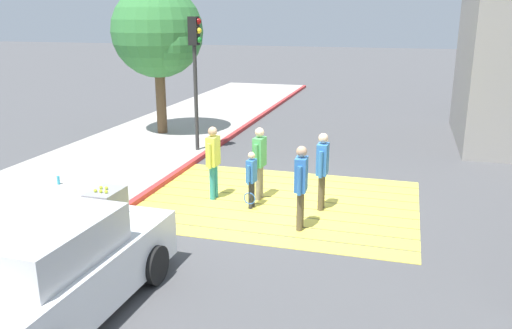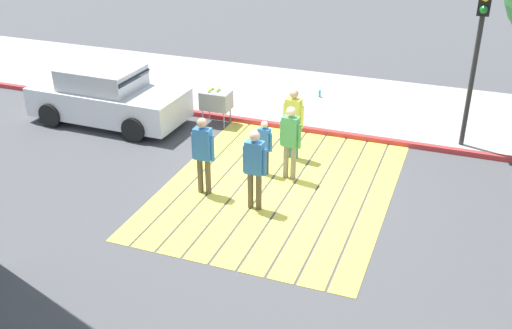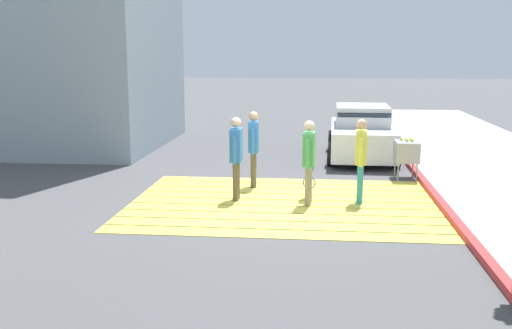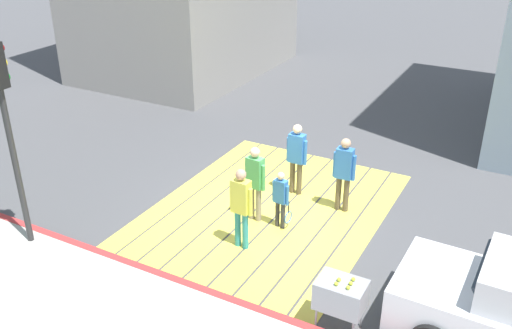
{
  "view_description": "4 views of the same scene",
  "coord_description": "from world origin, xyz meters",
  "px_view_note": "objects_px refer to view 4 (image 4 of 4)",
  "views": [
    {
      "loc": [
        2.7,
        -11.4,
        4.33
      ],
      "look_at": [
        -0.45,
        -0.46,
        1.03
      ],
      "focal_mm": 36.66,
      "sensor_mm": 36.0,
      "label": 1
    },
    {
      "loc": [
        11.3,
        3.69,
        6.59
      ],
      "look_at": [
        0.76,
        -0.26,
        0.9
      ],
      "focal_mm": 42.38,
      "sensor_mm": 36.0,
      "label": 2
    },
    {
      "loc": [
        -0.68,
        12.31,
        3.16
      ],
      "look_at": [
        0.6,
        -0.22,
        0.78
      ],
      "focal_mm": 42.36,
      "sensor_mm": 36.0,
      "label": 3
    },
    {
      "loc": [
        -10.01,
        -5.08,
        6.64
      ],
      "look_at": [
        0.66,
        0.7,
        0.72
      ],
      "focal_mm": 39.62,
      "sensor_mm": 36.0,
      "label": 4
    }
  ],
  "objects_px": {
    "pedestrian_adult_trailing": "(297,154)",
    "pedestrian_adult_side": "(344,170)",
    "tennis_ball_cart": "(341,295)",
    "traffic_light_corner": "(5,107)",
    "pedestrian_teen_behind": "(255,179)",
    "pedestrian_child_with_racket": "(281,197)",
    "pedestrian_adult_lead": "(241,203)"
  },
  "relations": [
    {
      "from": "pedestrian_adult_trailing",
      "to": "tennis_ball_cart",
      "type": "bearing_deg",
      "value": -146.35
    },
    {
      "from": "pedestrian_adult_trailing",
      "to": "pedestrian_child_with_racket",
      "type": "height_order",
      "value": "pedestrian_adult_trailing"
    },
    {
      "from": "traffic_light_corner",
      "to": "pedestrian_teen_behind",
      "type": "relative_size",
      "value": 2.4
    },
    {
      "from": "traffic_light_corner",
      "to": "pedestrian_adult_trailing",
      "type": "height_order",
      "value": "traffic_light_corner"
    },
    {
      "from": "tennis_ball_cart",
      "to": "pedestrian_child_with_racket",
      "type": "relative_size",
      "value": 0.76
    },
    {
      "from": "pedestrian_adult_lead",
      "to": "pedestrian_adult_side",
      "type": "xyz_separation_m",
      "value": [
        2.38,
        -1.27,
        0.0
      ]
    },
    {
      "from": "tennis_ball_cart",
      "to": "pedestrian_adult_trailing",
      "type": "xyz_separation_m",
      "value": [
        3.92,
        2.61,
        0.35
      ]
    },
    {
      "from": "pedestrian_adult_side",
      "to": "pedestrian_child_with_racket",
      "type": "distance_m",
      "value": 1.63
    },
    {
      "from": "pedestrian_adult_side",
      "to": "pedestrian_teen_behind",
      "type": "xyz_separation_m",
      "value": [
        -1.31,
        1.54,
        -0.01
      ]
    },
    {
      "from": "tennis_ball_cart",
      "to": "pedestrian_adult_trailing",
      "type": "distance_m",
      "value": 4.73
    },
    {
      "from": "pedestrian_adult_lead",
      "to": "pedestrian_child_with_racket",
      "type": "distance_m",
      "value": 1.15
    },
    {
      "from": "pedestrian_adult_side",
      "to": "pedestrian_child_with_racket",
      "type": "xyz_separation_m",
      "value": [
        -1.32,
        0.91,
        -0.29
      ]
    },
    {
      "from": "pedestrian_adult_trailing",
      "to": "pedestrian_teen_behind",
      "type": "distance_m",
      "value": 1.57
    },
    {
      "from": "tennis_ball_cart",
      "to": "pedestrian_teen_behind",
      "type": "height_order",
      "value": "pedestrian_teen_behind"
    },
    {
      "from": "traffic_light_corner",
      "to": "pedestrian_adult_lead",
      "type": "xyz_separation_m",
      "value": [
        1.99,
        -3.87,
        -2.0
      ]
    },
    {
      "from": "pedestrian_teen_behind",
      "to": "pedestrian_adult_trailing",
      "type": "bearing_deg",
      "value": -10.06
    },
    {
      "from": "pedestrian_adult_lead",
      "to": "pedestrian_adult_side",
      "type": "height_order",
      "value": "pedestrian_adult_side"
    },
    {
      "from": "pedestrian_adult_trailing",
      "to": "pedestrian_adult_side",
      "type": "bearing_deg",
      "value": -100.49
    },
    {
      "from": "pedestrian_adult_side",
      "to": "pedestrian_adult_lead",
      "type": "bearing_deg",
      "value": 151.82
    },
    {
      "from": "pedestrian_adult_lead",
      "to": "pedestrian_adult_trailing",
      "type": "distance_m",
      "value": 2.61
    },
    {
      "from": "traffic_light_corner",
      "to": "pedestrian_adult_side",
      "type": "bearing_deg",
      "value": -49.69
    },
    {
      "from": "pedestrian_adult_side",
      "to": "pedestrian_adult_trailing",
      "type": "bearing_deg",
      "value": 79.51
    },
    {
      "from": "traffic_light_corner",
      "to": "pedestrian_adult_lead",
      "type": "distance_m",
      "value": 4.79
    },
    {
      "from": "tennis_ball_cart",
      "to": "pedestrian_adult_trailing",
      "type": "bearing_deg",
      "value": 33.65
    },
    {
      "from": "traffic_light_corner",
      "to": "pedestrian_adult_lead",
      "type": "bearing_deg",
      "value": -62.82
    },
    {
      "from": "traffic_light_corner",
      "to": "pedestrian_teen_behind",
      "type": "xyz_separation_m",
      "value": [
        3.06,
        -3.61,
        -2.01
      ]
    },
    {
      "from": "pedestrian_adult_trailing",
      "to": "pedestrian_teen_behind",
      "type": "bearing_deg",
      "value": 169.94
    },
    {
      "from": "traffic_light_corner",
      "to": "pedestrian_child_with_racket",
      "type": "height_order",
      "value": "traffic_light_corner"
    },
    {
      "from": "tennis_ball_cart",
      "to": "pedestrian_adult_side",
      "type": "bearing_deg",
      "value": 20.02
    },
    {
      "from": "pedestrian_adult_lead",
      "to": "pedestrian_adult_trailing",
      "type": "height_order",
      "value": "pedestrian_adult_trailing"
    },
    {
      "from": "tennis_ball_cart",
      "to": "pedestrian_adult_trailing",
      "type": "height_order",
      "value": "pedestrian_adult_trailing"
    },
    {
      "from": "tennis_ball_cart",
      "to": "pedestrian_child_with_racket",
      "type": "xyz_separation_m",
      "value": [
        2.37,
        2.25,
        0.06
      ]
    }
  ]
}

